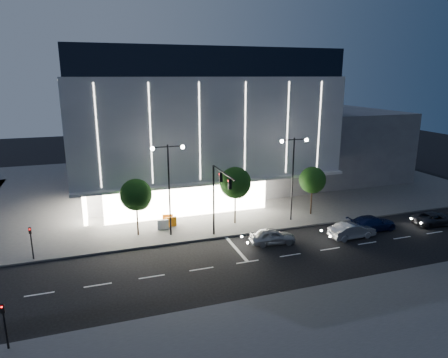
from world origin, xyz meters
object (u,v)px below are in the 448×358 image
tree_mid (235,184)px  street_lamp_east (293,167)px  car_lead (272,236)px  barrier_c (168,219)px  street_lamp_west (169,177)px  barrier_a (171,222)px  car_second (352,230)px  tree_left (136,196)px  traffic_mast (218,190)px  ped_signal_far (31,240)px  ped_signal_near (4,321)px  barrier_b (163,225)px  tree_right (313,181)px  car_third (372,223)px  car_fourth (435,219)px

tree_mid → street_lamp_east: bearing=-9.7°
car_lead → barrier_c: bearing=54.2°
street_lamp_west → barrier_a: bearing=77.6°
car_second → tree_left: bearing=67.8°
barrier_c → traffic_mast: bearing=-45.2°
ped_signal_far → ped_signal_near: (0.00, -12.00, 0.00)m
tree_left → barrier_b: bearing=14.1°
car_second → barrier_b: size_ratio=4.18×
tree_right → car_lead: 9.97m
ped_signal_far → car_third: ped_signal_far is taller
barrier_a → car_third: bearing=-23.7°
traffic_mast → car_lead: 6.62m
tree_mid → ped_signal_near: bearing=-142.6°
ped_signal_near → barrier_c: size_ratio=2.73×
traffic_mast → tree_right: bearing=17.0°
tree_mid → barrier_a: tree_mid is taller
ped_signal_near → car_lead: (20.56, 8.73, -1.17)m
car_second → barrier_a: size_ratio=4.18×
car_lead → car_third: (10.91, -0.15, 0.02)m
car_fourth → tree_left: bearing=82.6°
street_lamp_west → tree_mid: size_ratio=1.46×
tree_right → car_second: (0.35, -6.95, -3.13)m
ped_signal_far → tree_mid: tree_mid is taller
tree_right → car_fourth: (10.74, -6.76, -3.23)m
barrier_a → tree_right: bearing=-7.4°
traffic_mast → car_fourth: traffic_mast is taller
street_lamp_east → traffic_mast: bearing=-163.5°
car_third → barrier_c: bearing=65.8°
ped_signal_near → barrier_b: bearing=52.7°
car_lead → barrier_c: size_ratio=3.85×
car_lead → street_lamp_east: bearing=-35.2°
ped_signal_far → tree_mid: (19.03, 2.52, 2.45)m
ped_signal_near → barrier_c: bearing=53.4°
barrier_c → barrier_b: bearing=-106.6°
car_lead → ped_signal_near: bearing=120.7°
car_second → barrier_c: car_second is taller
barrier_a → barrier_c: 0.87m
ped_signal_far → car_lead: ped_signal_far is taller
traffic_mast → car_lead: traffic_mast is taller
street_lamp_west → ped_signal_near: street_lamp_west is taller
street_lamp_east → car_fourth: (13.77, -5.74, -5.30)m
car_fourth → barrier_b: car_fourth is taller
ped_signal_far → barrier_b: 12.04m
tree_left → car_fourth: tree_left is taller
ped_signal_near → barrier_a: size_ratio=2.73×
car_lead → car_third: bearing=-83.1°
traffic_mast → tree_left: traffic_mast is taller
barrier_b → traffic_mast: bearing=-37.7°
tree_right → car_second: bearing=-87.1°
ped_signal_near → tree_mid: (19.03, 14.52, 2.45)m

